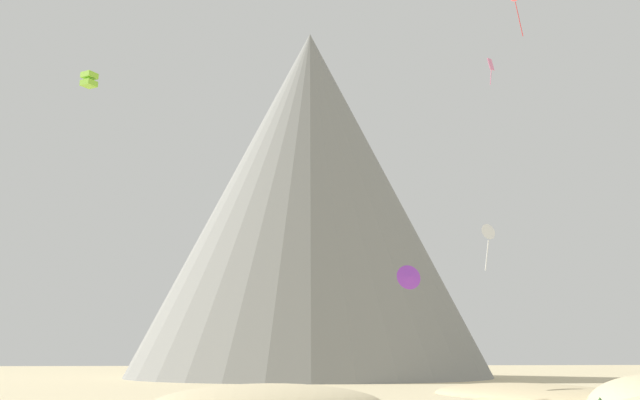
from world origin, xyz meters
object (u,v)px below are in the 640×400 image
Objects in this scene: rock_massif at (300,227)px; kite_lime_high at (89,80)px; kite_pink_high at (491,66)px; kite_violet_low at (409,277)px; bush_ridge_crest at (360,400)px; kite_white_low at (487,233)px.

rock_massif is 55.39m from kite_lime_high.
rock_massif is at bearing 117.20° from kite_pink_high.
kite_lime_high is at bearing 156.44° from kite_violet_low.
bush_ridge_crest is 12.90m from kite_violet_low.
rock_massif is at bearing 87.93° from bush_ridge_crest.
bush_ridge_crest is 69.14m from rock_massif.
kite_lime_high is (-35.49, 4.95, 14.32)m from kite_white_low.
bush_ridge_crest is 38.81m from kite_lime_high.
bush_ridge_crest is at bearing -123.97° from kite_pink_high.
kite_pink_high is at bearing 48.73° from bush_ridge_crest.
bush_ridge_crest is 43.39m from kite_pink_high.
kite_violet_low is (-7.96, -3.45, -4.30)m from kite_white_low.
rock_massif is at bearing 86.44° from kite_violet_low.
kite_lime_high is (-27.53, 8.40, 18.62)m from kite_violet_low.
kite_violet_low is at bearing 6.88° from kite_white_low.
kite_violet_low is (3.06, -57.86, -13.82)m from rock_massif.
rock_massif reaches higher than kite_lime_high.
kite_lime_high is (-24.46, -49.46, 4.80)m from rock_massif.
kite_pink_high is at bearing 39.84° from kite_violet_low.
kite_lime_high reaches higher than bush_ridge_crest.
kite_violet_low is at bearing -126.28° from kite_pink_high.
kite_white_low is 1.96× the size of kite_violet_low.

